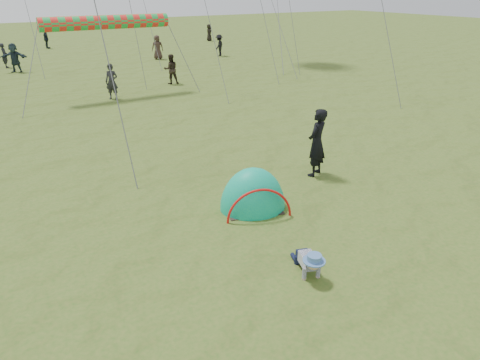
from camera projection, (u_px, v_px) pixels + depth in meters
ground at (347, 255)px, 8.75m from camera, size 140.00×140.00×0.00m
crawling_toddler at (309, 261)px, 8.05m from camera, size 0.75×0.89×0.59m
popup_tent at (253, 208)px, 10.61m from camera, size 1.95×1.76×2.10m
standing_adult at (317, 143)px, 12.05m from camera, size 0.85×0.73×1.96m
crowd_person_3 at (219, 45)px, 33.09m from camera, size 1.18×1.12×1.61m
crowd_person_4 at (209, 33)px, 42.27m from camera, size 0.71×0.88×1.58m
crowd_person_5 at (14, 58)px, 26.85m from camera, size 1.71×1.20×1.78m
crowd_person_6 at (5, 56)px, 28.39m from camera, size 0.41×0.60×1.58m
crowd_person_8 at (46, 39)px, 37.12m from camera, size 0.55×1.00×1.61m
crowd_person_10 at (157, 47)px, 31.65m from camera, size 0.94×0.71×1.72m
crowd_person_12 at (112, 82)px, 20.41m from camera, size 0.73×0.69×1.67m
crowd_person_13 at (171, 69)px, 23.65m from camera, size 0.89×0.75×1.61m
rainbow_tube_kite at (106, 22)px, 19.99m from camera, size 5.96×0.64×0.64m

